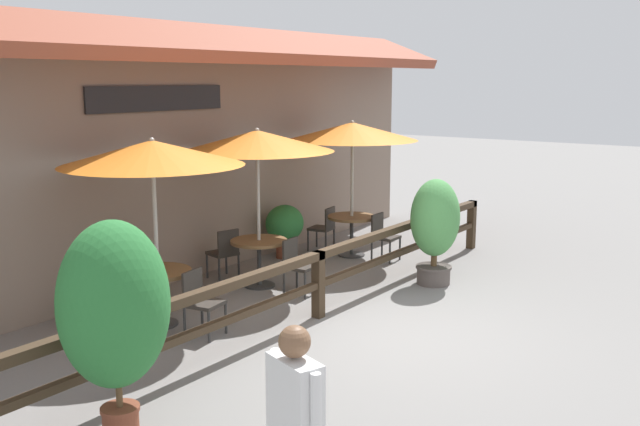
{
  "coord_description": "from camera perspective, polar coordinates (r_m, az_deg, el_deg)",
  "views": [
    {
      "loc": [
        -7.74,
        -4.58,
        3.3
      ],
      "look_at": [
        0.79,
        1.59,
        1.31
      ],
      "focal_mm": 40.0,
      "sensor_mm": 36.0,
      "label": 1
    }
  ],
  "objects": [
    {
      "name": "potted_plant_small_flowering",
      "position": [
        6.68,
        -16.13,
        -7.31
      ],
      "size": [
        1.04,
        0.93,
        2.08
      ],
      "color": "brown",
      "rests_on": "ground"
    },
    {
      "name": "chair_middle_wallside",
      "position": [
        11.95,
        -7.65,
        -3.04
      ],
      "size": [
        0.51,
        0.51,
        0.86
      ],
      "rotation": [
        0.0,
        0.0,
        2.9
      ],
      "color": "#332D28",
      "rests_on": "ground"
    },
    {
      "name": "patio_umbrella_far",
      "position": [
        13.17,
        2.61,
        6.54
      ],
      "size": [
        2.41,
        2.41,
        2.55
      ],
      "color": "#B7B2A8",
      "rests_on": "ground"
    },
    {
      "name": "patio_umbrella_middle",
      "position": [
        11.18,
        -5.04,
        5.77
      ],
      "size": [
        2.41,
        2.41,
        2.55
      ],
      "color": "#B7B2A8",
      "rests_on": "ground"
    },
    {
      "name": "chair_near_wallside",
      "position": [
        10.42,
        -15.77,
        -5.4
      ],
      "size": [
        0.44,
        0.44,
        0.86
      ],
      "rotation": [
        0.0,
        0.0,
        3.1
      ],
      "color": "#332D28",
      "rests_on": "ground"
    },
    {
      "name": "chair_far_streetside",
      "position": [
        13.15,
        5.06,
        -1.71
      ],
      "size": [
        0.43,
        0.43,
        0.86
      ],
      "rotation": [
        0.0,
        0.0,
        0.02
      ],
      "color": "#332D28",
      "rests_on": "ground"
    },
    {
      "name": "dining_table_far",
      "position": [
        13.41,
        2.55,
        -0.88
      ],
      "size": [
        0.91,
        0.91,
        0.77
      ],
      "color": "brown",
      "rests_on": "ground"
    },
    {
      "name": "chair_middle_streetside",
      "position": [
        11.08,
        -1.85,
        -4.04
      ],
      "size": [
        0.46,
        0.46,
        0.86
      ],
      "rotation": [
        0.0,
        0.0,
        0.11
      ],
      "color": "#332D28",
      "rests_on": "ground"
    },
    {
      "name": "pedestrian",
      "position": [
        5.1,
        -2.01,
        -15.28
      ],
      "size": [
        0.34,
        0.55,
        1.66
      ],
      "rotation": [
        0.0,
        0.0,
        -1.91
      ],
      "color": "black",
      "rests_on": "ground"
    },
    {
      "name": "chair_near_streetside",
      "position": [
        9.43,
        -9.53,
        -6.83
      ],
      "size": [
        0.48,
        0.48,
        0.86
      ],
      "rotation": [
        0.0,
        0.0,
        0.17
      ],
      "color": "#332D28",
      "rests_on": "ground"
    },
    {
      "name": "dining_table_near",
      "position": [
        9.88,
        -12.84,
        -5.37
      ],
      "size": [
        0.91,
        0.91,
        0.77
      ],
      "color": "brown",
      "rests_on": "ground"
    },
    {
      "name": "patio_railing",
      "position": [
        9.92,
        -0.14,
        -4.52
      ],
      "size": [
        10.4,
        0.14,
        0.95
      ],
      "color": "#3D2D1E",
      "rests_on": "ground"
    },
    {
      "name": "potted_plant_broad_leaf",
      "position": [
        11.62,
        9.19,
        -0.87
      ],
      "size": [
        0.86,
        0.78,
        1.73
      ],
      "color": "#564C47",
      "rests_on": "ground"
    },
    {
      "name": "potted_plant_entrance_palm",
      "position": [
        13.26,
        -2.84,
        -1.05
      ],
      "size": [
        0.76,
        0.68,
        1.0
      ],
      "color": "brown",
      "rests_on": "ground"
    },
    {
      "name": "dining_table_middle",
      "position": [
        11.46,
        -4.9,
        -2.91
      ],
      "size": [
        0.91,
        0.91,
        0.77
      ],
      "color": "brown",
      "rests_on": "ground"
    },
    {
      "name": "building_facade",
      "position": [
        11.69,
        -12.38,
        4.88
      ],
      "size": [
        14.28,
        1.49,
        4.23
      ],
      "color": "gray",
      "rests_on": "ground"
    },
    {
      "name": "ground_plane",
      "position": [
        9.58,
        5.02,
        -9.49
      ],
      "size": [
        60.0,
        60.0,
        0.0
      ],
      "primitive_type": "plane",
      "color": "slate"
    },
    {
      "name": "patio_umbrella_near",
      "position": [
        9.55,
        -13.27,
        4.69
      ],
      "size": [
        2.41,
        2.41,
        2.55
      ],
      "color": "#B7B2A8",
      "rests_on": "ground"
    },
    {
      "name": "chair_far_wallside",
      "position": [
        13.82,
        0.34,
        -1.07
      ],
      "size": [
        0.49,
        0.49,
        0.86
      ],
      "rotation": [
        0.0,
        0.0,
        3.32
      ],
      "color": "#332D28",
      "rests_on": "ground"
    }
  ]
}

